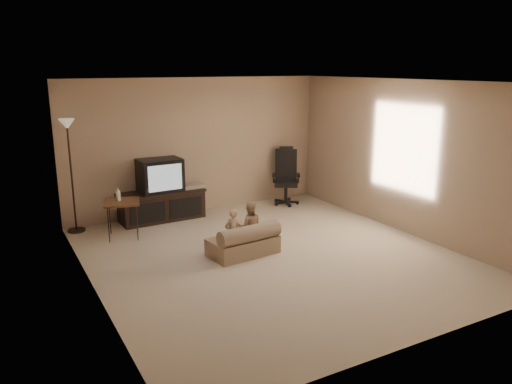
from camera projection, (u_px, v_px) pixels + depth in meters
floor at (271, 256)px, 7.30m from camera, size 5.50×5.50×0.00m
room_shell at (272, 154)px, 6.92m from camera, size 5.50×5.50×5.50m
tv_stand at (162, 195)px, 8.92m from camera, size 1.57×0.62×1.11m
office_chair at (286, 184)px, 9.99m from camera, size 0.72×0.72×1.14m
side_table at (122, 202)px, 7.97m from camera, size 0.67×0.67×0.81m
floor_lamp at (69, 150)px, 8.05m from camera, size 0.29×0.29×1.88m
child_sofa at (245, 242)px, 7.28m from camera, size 1.05×0.67×0.49m
toddler_left at (232, 232)px, 7.23m from camera, size 0.28×0.22×0.72m
toddler_right at (250, 227)px, 7.41m from camera, size 0.42×0.33×0.77m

